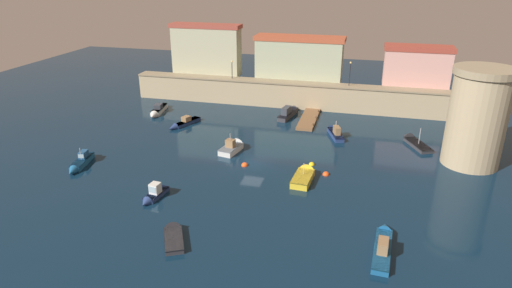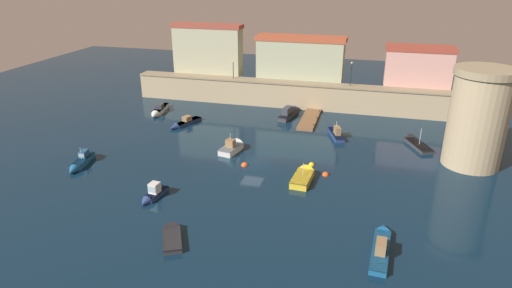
{
  "view_description": "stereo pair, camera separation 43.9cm",
  "coord_description": "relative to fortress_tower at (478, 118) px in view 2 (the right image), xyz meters",
  "views": [
    {
      "loc": [
        12.69,
        -47.03,
        22.36
      ],
      "look_at": [
        0.0,
        1.93,
        1.68
      ],
      "focal_mm": 31.1,
      "sensor_mm": 36.0,
      "label": 1
    },
    {
      "loc": [
        13.12,
        -46.92,
        22.36
      ],
      "look_at": [
        0.0,
        1.93,
        1.68
      ],
      "focal_mm": 31.1,
      "sensor_mm": 36.0,
      "label": 2
    }
  ],
  "objects": [
    {
      "name": "ground_plane",
      "position": [
        -25.29,
        -6.29,
        -5.9
      ],
      "size": [
        133.05,
        133.05,
        0.0
      ],
      "primitive_type": "plane",
      "color": "#0C2338"
    },
    {
      "name": "quay_lamp_1",
      "position": [
        -15.53,
        17.14,
        0.87
      ],
      "size": [
        0.32,
        0.32,
        3.83
      ],
      "color": "black",
      "rests_on": "quay_wall"
    },
    {
      "name": "mooring_buoy_0",
      "position": [
        -25.92,
        -7.32,
        -5.9
      ],
      "size": [
        0.8,
        0.8,
        0.8
      ],
      "primitive_type": "sphere",
      "color": "#EA4C19",
      "rests_on": "ground"
    },
    {
      "name": "moored_boat_1",
      "position": [
        -38.66,
        3.91,
        -5.54
      ],
      "size": [
        3.26,
        6.18,
        1.53
      ],
      "rotation": [
        0.0,
        0.0,
        -1.93
      ],
      "color": "navy",
      "rests_on": "ground"
    },
    {
      "name": "moored_boat_10",
      "position": [
        -32.77,
        -17.36,
        -5.46
      ],
      "size": [
        1.59,
        4.2,
        1.85
      ],
      "rotation": [
        0.0,
        0.0,
        -1.69
      ],
      "color": "navy",
      "rests_on": "ground"
    },
    {
      "name": "moored_boat_4",
      "position": [
        -44.75,
        -12.43,
        -5.45
      ],
      "size": [
        2.23,
        5.85,
        2.39
      ],
      "rotation": [
        0.0,
        0.0,
        -1.38
      ],
      "color": "#195689",
      "rests_on": "ground"
    },
    {
      "name": "mooring_buoy_2",
      "position": [
        -18.21,
        -5.1,
        -5.9
      ],
      "size": [
        0.71,
        0.71,
        0.71
      ],
      "primitive_type": "sphere",
      "color": "yellow",
      "rests_on": "ground"
    },
    {
      "name": "moored_boat_8",
      "position": [
        -16.53,
        5.63,
        -5.43
      ],
      "size": [
        3.15,
        6.04,
        2.54
      ],
      "rotation": [
        0.0,
        0.0,
        1.91
      ],
      "color": "navy",
      "rests_on": "ground"
    },
    {
      "name": "quay_wall",
      "position": [
        -25.29,
        17.14,
        -3.75
      ],
      "size": [
        53.32,
        2.8,
        4.26
      ],
      "color": "tan",
      "rests_on": "ground"
    },
    {
      "name": "quay_lamp_0",
      "position": [
        -35.04,
        17.14,
        0.4
      ],
      "size": [
        0.32,
        0.32,
        3.01
      ],
      "color": "black",
      "rests_on": "quay_wall"
    },
    {
      "name": "moored_boat_6",
      "position": [
        -28.61,
        -3.1,
        -5.4
      ],
      "size": [
        2.59,
        4.96,
        3.02
      ],
      "rotation": [
        0.0,
        0.0,
        1.38
      ],
      "color": "silver",
      "rests_on": "ground"
    },
    {
      "name": "pier_dock",
      "position": [
        -20.9,
        11.0,
        -5.7
      ],
      "size": [
        2.4,
        9.78,
        0.7
      ],
      "color": "brown",
      "rests_on": "ground"
    },
    {
      "name": "moored_boat_3",
      "position": [
        -10.09,
        -20.22,
        -5.48
      ],
      "size": [
        1.81,
        7.44,
        1.91
      ],
      "rotation": [
        0.0,
        0.0,
        1.5
      ],
      "color": "#195689",
      "rests_on": "ground"
    },
    {
      "name": "old_town_backdrop",
      "position": [
        -24.3,
        20.35,
        1.88
      ],
      "size": [
        46.63,
        4.56,
        8.75
      ],
      "color": "#AEAD8B",
      "rests_on": "ground"
    },
    {
      "name": "fortress_tower",
      "position": [
        0.0,
        0.0,
        0.0
      ],
      "size": [
        6.98,
        6.98,
        11.67
      ],
      "color": "tan",
      "rests_on": "ground"
    },
    {
      "name": "mooring_buoy_1",
      "position": [
        -16.27,
        -7.37,
        -5.9
      ],
      "size": [
        0.77,
        0.77,
        0.77
      ],
      "primitive_type": "sphere",
      "color": "#EA4C19",
      "rests_on": "ground"
    },
    {
      "name": "moored_boat_5",
      "position": [
        -6.01,
        5.19,
        -5.63
      ],
      "size": [
        4.0,
        6.35,
        3.19
      ],
      "rotation": [
        0.0,
        0.0,
        1.99
      ],
      "color": "#333338",
      "rests_on": "ground"
    },
    {
      "name": "moored_boat_7",
      "position": [
        -24.22,
        12.4,
        -5.32
      ],
      "size": [
        2.53,
        7.36,
        2.08
      ],
      "rotation": [
        0.0,
        0.0,
        1.4
      ],
      "color": "#333338",
      "rests_on": "ground"
    },
    {
      "name": "moored_boat_0",
      "position": [
        -27.96,
        -23.1,
        -5.64
      ],
      "size": [
        3.49,
        4.9,
        1.46
      ],
      "rotation": [
        0.0,
        0.0,
        2.04
      ],
      "color": "#333338",
      "rests_on": "ground"
    },
    {
      "name": "moored_boat_9",
      "position": [
        -18.5,
        -8.94,
        -5.48
      ],
      "size": [
        2.2,
        5.32,
        2.64
      ],
      "rotation": [
        0.0,
        0.0,
        1.5
      ],
      "color": "gold",
      "rests_on": "ground"
    },
    {
      "name": "moored_boat_2",
      "position": [
        -44.88,
        8.3,
        -5.43
      ],
      "size": [
        2.38,
        6.8,
        1.68
      ],
      "rotation": [
        0.0,
        0.0,
        -1.41
      ],
      "color": "silver",
      "rests_on": "ground"
    }
  ]
}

